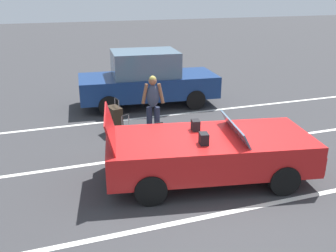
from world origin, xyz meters
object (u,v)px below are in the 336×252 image
object	(u,v)px
suitcase_large_black	(115,120)
suitcase_medium_bright	(128,141)
parked_sedan_near	(147,79)
suitcase_small_carryon	(158,143)
traveler_person	(153,103)
convertible_car	(218,152)

from	to	relation	value
suitcase_large_black	suitcase_medium_bright	bearing A→B (deg)	79.43
parked_sedan_near	suitcase_small_carryon	bearing A→B (deg)	-96.64
suitcase_large_black	suitcase_small_carryon	bearing A→B (deg)	102.21
suitcase_medium_bright	traveler_person	world-z (taller)	traveler_person
suitcase_medium_bright	traveler_person	xyz separation A→B (m)	(0.87, 0.83, 0.62)
suitcase_large_black	traveler_person	size ratio (longest dim) A/B	0.59
traveler_person	parked_sedan_near	xyz separation A→B (m)	(0.64, 2.83, -0.04)
suitcase_large_black	suitcase_small_carryon	size ratio (longest dim) A/B	1.22
traveler_person	parked_sedan_near	world-z (taller)	parked_sedan_near
suitcase_medium_bright	parked_sedan_near	xyz separation A→B (m)	(1.51, 3.65, 0.58)
suitcase_medium_bright	parked_sedan_near	world-z (taller)	parked_sedan_near
suitcase_small_carryon	parked_sedan_near	distance (m)	3.98
convertible_car	suitcase_large_black	size ratio (longest dim) A/B	4.53
convertible_car	parked_sedan_near	world-z (taller)	parked_sedan_near
suitcase_small_carryon	parked_sedan_near	xyz separation A→B (m)	(0.82, 3.85, 0.64)
parked_sedan_near	suitcase_large_black	bearing A→B (deg)	-119.37
convertible_car	parked_sedan_near	bearing A→B (deg)	100.23
suitcase_small_carryon	traveler_person	xyz separation A→B (m)	(0.18, 1.02, 0.68)
suitcase_large_black	parked_sedan_near	world-z (taller)	parked_sedan_near
suitcase_small_carryon	traveler_person	size ratio (longest dim) A/B	0.48
convertible_car	traveler_person	size ratio (longest dim) A/B	2.66
convertible_car	suitcase_medium_bright	distance (m)	2.33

